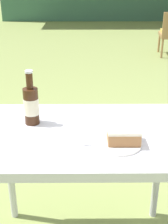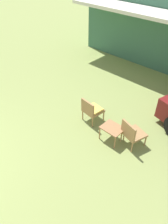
% 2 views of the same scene
% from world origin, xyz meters
% --- Properties ---
extents(wicker_chair_cushioned, '(0.54, 0.54, 0.76)m').
position_xyz_m(wicker_chair_cushioned, '(1.59, 4.20, 0.42)').
color(wicker_chair_cushioned, '#9E7547').
rests_on(wicker_chair_cushioned, ground_plane).
extents(wicker_chair_plain, '(0.61, 0.61, 0.76)m').
position_xyz_m(wicker_chair_plain, '(2.96, 4.18, 0.42)').
color(wicker_chair_plain, '#9E7547').
rests_on(wicker_chair_plain, ground_plane).
extents(garden_side_table, '(0.55, 0.44, 0.42)m').
position_xyz_m(garden_side_table, '(2.49, 3.99, 0.37)').
color(garden_side_table, '#996B42').
rests_on(garden_side_table, ground_plane).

